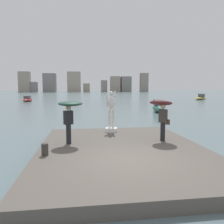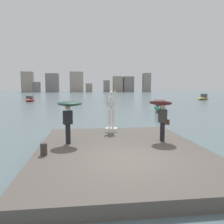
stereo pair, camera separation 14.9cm
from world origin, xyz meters
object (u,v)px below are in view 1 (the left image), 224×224
object	(u,v)px
boat_mid	(201,98)
boat_far	(158,107)
statue_white_figure	(111,117)
mooring_bollard	(45,149)
boat_near	(28,99)
onlooker_left	(70,109)
onlooker_right	(162,109)

from	to	relation	value
boat_mid	boat_far	world-z (taller)	boat_far
statue_white_figure	boat_far	xyz separation A→B (m)	(7.37, 13.11, -0.70)
mooring_bollard	boat_far	xyz separation A→B (m)	(10.37, 17.19, -0.06)
statue_white_figure	boat_near	xyz separation A→B (m)	(-13.13, 37.04, -0.82)
mooring_bollard	boat_mid	size ratio (longest dim) A/B	0.09
boat_near	boat_mid	size ratio (longest dim) A/B	1.14
boat_mid	boat_near	bearing A→B (deg)	-177.92
boat_mid	onlooker_left	bearing A→B (deg)	-125.53
boat_mid	onlooker_right	bearing A→B (deg)	-121.40
boat_mid	statue_white_figure	bearing A→B (deg)	-125.07
mooring_bollard	statue_white_figure	bearing A→B (deg)	53.70
mooring_bollard	boat_far	world-z (taller)	boat_far
boat_mid	boat_far	distance (m)	32.10
statue_white_figure	onlooker_left	xyz separation A→B (m)	(-2.16, -2.38, 0.67)
boat_mid	mooring_bollard	bearing A→B (deg)	-125.19
statue_white_figure	onlooker_right	size ratio (longest dim) A/B	1.18
boat_near	boat_mid	xyz separation A→B (m)	(40.16, 1.46, 0.02)
mooring_bollard	boat_far	size ratio (longest dim) A/B	0.12
statue_white_figure	boat_mid	world-z (taller)	statue_white_figure
onlooker_left	mooring_bollard	bearing A→B (deg)	-116.23
onlooker_right	boat_far	world-z (taller)	onlooker_right
statue_white_figure	boat_near	world-z (taller)	statue_white_figure
statue_white_figure	mooring_bollard	world-z (taller)	statue_white_figure
mooring_bollard	boat_near	xyz separation A→B (m)	(-10.13, 41.12, -0.18)
boat_mid	boat_far	bearing A→B (deg)	-127.75
onlooker_right	boat_near	distance (m)	42.28
statue_white_figure	boat_near	distance (m)	39.30
boat_far	onlooker_left	bearing A→B (deg)	-121.60
statue_white_figure	boat_far	size ratio (longest dim) A/B	0.60
onlooker_left	onlooker_right	world-z (taller)	onlooker_right
boat_near	boat_mid	distance (m)	40.18
statue_white_figure	mooring_bollard	distance (m)	5.10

